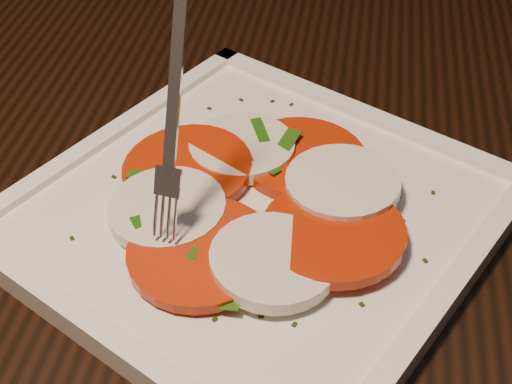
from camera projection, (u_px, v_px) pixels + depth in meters
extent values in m
cube|color=black|center=(381.00, 201.00, 0.56)|extent=(1.29, 0.95, 0.04)
cylinder|color=black|center=(16.00, 196.00, 1.13)|extent=(0.06, 0.06, 0.71)
cube|color=black|center=(444.00, 54.00, 1.27)|extent=(0.46, 0.46, 0.04)
cylinder|color=black|center=(323.00, 210.00, 1.32)|extent=(0.04, 0.04, 0.41)
cylinder|color=black|center=(341.00, 102.00, 1.59)|extent=(0.04, 0.04, 0.41)
cylinder|color=black|center=(507.00, 119.00, 1.54)|extent=(0.04, 0.04, 0.41)
cube|color=white|center=(256.00, 215.00, 0.51)|extent=(0.39, 0.39, 0.01)
cylinder|color=#BE2104|center=(303.00, 158.00, 0.54)|extent=(0.10, 0.10, 0.01)
cylinder|color=white|center=(242.00, 147.00, 0.55)|extent=(0.08, 0.08, 0.01)
cylinder|color=#BE2104|center=(187.00, 169.00, 0.53)|extent=(0.10, 0.10, 0.02)
cylinder|color=white|center=(167.00, 209.00, 0.49)|extent=(0.08, 0.08, 0.01)
cylinder|color=#BE2104|center=(201.00, 251.00, 0.46)|extent=(0.10, 0.10, 0.01)
cylinder|color=white|center=(273.00, 261.00, 0.45)|extent=(0.08, 0.08, 0.02)
cylinder|color=#BE2104|center=(333.00, 232.00, 0.47)|extent=(0.10, 0.10, 0.01)
cylinder|color=white|center=(343.00, 184.00, 0.51)|extent=(0.08, 0.08, 0.01)
cube|color=#20540E|center=(247.00, 257.00, 0.46)|extent=(0.03, 0.02, 0.00)
cube|color=#20540E|center=(260.00, 130.00, 0.56)|extent=(0.02, 0.03, 0.00)
cube|color=#20540E|center=(235.00, 278.00, 0.44)|extent=(0.02, 0.05, 0.01)
cube|color=#20540E|center=(159.00, 217.00, 0.48)|extent=(0.04, 0.04, 0.01)
cube|color=#20540E|center=(157.00, 179.00, 0.51)|extent=(0.05, 0.01, 0.01)
cube|color=#20540E|center=(209.00, 237.00, 0.47)|extent=(0.03, 0.03, 0.00)
cube|color=#20540E|center=(169.00, 254.00, 0.46)|extent=(0.04, 0.02, 0.00)
cube|color=#20540E|center=(283.00, 148.00, 0.54)|extent=(0.02, 0.05, 0.01)
cube|color=#20540E|center=(260.00, 161.00, 0.53)|extent=(0.04, 0.02, 0.00)
cube|color=#103A0A|center=(247.00, 120.00, 0.58)|extent=(0.00, 0.00, 0.00)
cube|color=#103A0A|center=(403.00, 221.00, 0.50)|extent=(0.00, 0.00, 0.00)
cube|color=#103A0A|center=(273.00, 101.00, 0.60)|extent=(0.00, 0.00, 0.00)
cube|color=#103A0A|center=(433.00, 193.00, 0.52)|extent=(0.00, 0.00, 0.00)
cube|color=#103A0A|center=(261.00, 316.00, 0.43)|extent=(0.00, 0.00, 0.00)
cube|color=#103A0A|center=(362.00, 305.00, 0.44)|extent=(0.00, 0.00, 0.00)
cube|color=#103A0A|center=(364.00, 164.00, 0.54)|extent=(0.00, 0.00, 0.00)
cube|color=#103A0A|center=(209.00, 108.00, 0.60)|extent=(0.00, 0.00, 0.00)
cube|color=#103A0A|center=(72.00, 238.00, 0.48)|extent=(0.00, 0.00, 0.00)
cube|color=#103A0A|center=(294.00, 324.00, 0.43)|extent=(0.00, 0.00, 0.00)
cube|color=#103A0A|center=(215.00, 319.00, 0.43)|extent=(0.00, 0.00, 0.00)
cube|color=#103A0A|center=(241.00, 100.00, 0.61)|extent=(0.00, 0.00, 0.00)
cube|color=#103A0A|center=(175.00, 123.00, 0.58)|extent=(0.00, 0.00, 0.00)
cube|color=#103A0A|center=(398.00, 197.00, 0.51)|extent=(0.00, 0.00, 0.00)
cube|color=#103A0A|center=(206.00, 131.00, 0.57)|extent=(0.00, 0.00, 0.00)
cube|color=#103A0A|center=(143.00, 160.00, 0.55)|extent=(0.00, 0.00, 0.00)
cube|color=#103A0A|center=(162.00, 142.00, 0.56)|extent=(0.00, 0.00, 0.00)
cube|color=#103A0A|center=(114.00, 177.00, 0.53)|extent=(0.00, 0.00, 0.00)
cube|color=#103A0A|center=(291.00, 104.00, 0.60)|extent=(0.00, 0.00, 0.00)
cube|color=#103A0A|center=(128.00, 257.00, 0.47)|extent=(0.00, 0.00, 0.00)
cube|color=#103A0A|center=(425.00, 261.00, 0.47)|extent=(0.00, 0.00, 0.00)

